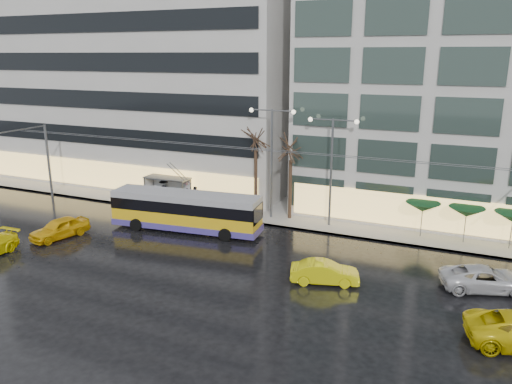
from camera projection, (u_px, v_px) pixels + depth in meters
The scene contains 20 objects.
ground at pixel (183, 262), 33.21m from camera, with size 140.00×140.00×0.00m, color black.
sidewalk at pixel (284, 207), 44.77m from camera, with size 80.00×10.00×0.15m, color gray.
kerb at pixel (263, 224), 40.40m from camera, with size 80.00×0.10×0.15m, color slate.
building_left at pixel (144, 76), 53.19m from camera, with size 34.00×14.00×22.00m, color #A7A49F.
building_right at pixel (511, 63), 39.25m from camera, with size 32.00×14.00×25.00m, color #A7A49F.
trolleybus at pixel (186, 212), 38.73m from camera, with size 12.03×4.97×5.49m.
catenary at pixel (246, 176), 38.69m from camera, with size 42.24×5.12×7.00m.
bus_shelter at pixel (165, 184), 45.36m from camera, with size 4.20×1.60×2.51m.
street_lamp_near at pixel (272, 148), 40.37m from camera, with size 3.96×0.36×9.03m.
street_lamp_far at pixel (332, 157), 38.51m from camera, with size 3.96×0.36×8.53m.
tree_a at pixel (256, 133), 40.83m from camera, with size 3.20×3.20×8.40m.
tree_b at pixel (291, 144), 40.03m from camera, with size 3.20×3.20×7.70m.
parasol_a at pixel (423, 207), 36.85m from camera, with size 2.50×2.50×2.65m.
parasol_b at pixel (467, 212), 35.69m from camera, with size 2.50×2.50×2.65m.
taxi_a at pixel (60, 228), 37.41m from camera, with size 1.78×4.44×1.51m, color #DFA50B.
taxi_b at pixel (325, 272), 30.01m from camera, with size 1.43×4.11×1.35m, color #D2CB0B.
sedan_silver at pixel (485, 279), 29.14m from camera, with size 2.32×5.03×1.40m, color silver.
pedestrian_a at pixel (187, 190), 44.61m from camera, with size 1.28×1.29×2.19m.
pedestrian_b at pixel (195, 196), 45.12m from camera, with size 0.83×0.65×1.70m.
pedestrian_c at pixel (164, 190), 45.85m from camera, with size 1.17×1.04×2.11m.
Camera 1 is at (16.82, -26.21, 13.37)m, focal length 35.00 mm.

